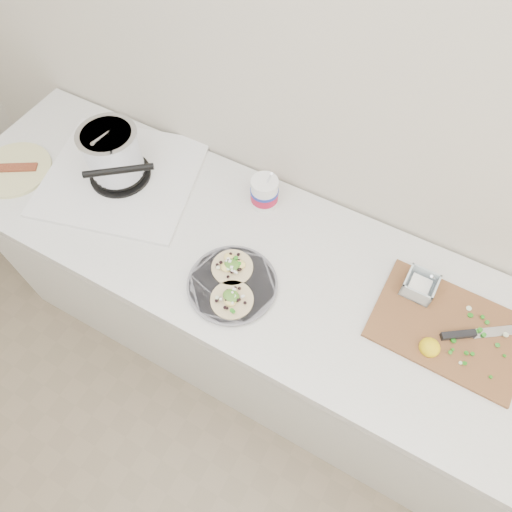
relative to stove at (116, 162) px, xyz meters
The scene contains 6 objects.
counter 0.85m from the stove, ahead, with size 2.44×0.66×0.90m.
stove is the anchor object (origin of this frame).
taco_plate 0.62m from the stove, 18.10° to the right, with size 0.29×0.29×0.04m.
tub 0.54m from the stove, 16.22° to the left, with size 0.10×0.10×0.22m.
cutboard 1.21m from the stove, ahead, with size 0.43×0.31×0.07m.
bacon_plate 0.41m from the stove, 156.24° to the right, with size 0.27×0.27×0.02m.
Camera 1 is at (0.31, 0.72, 2.17)m, focal length 32.00 mm.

